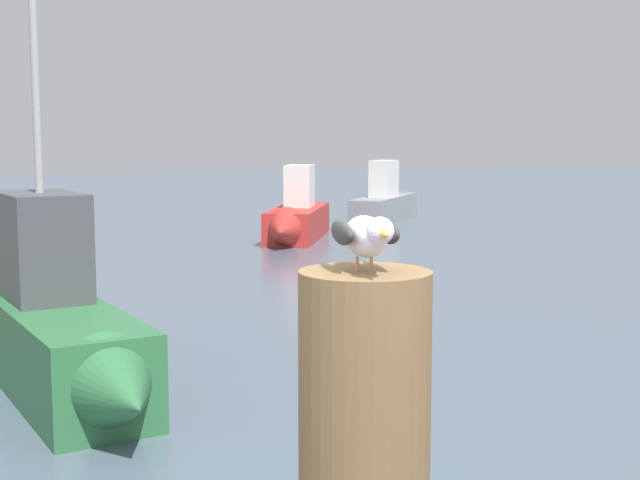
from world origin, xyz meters
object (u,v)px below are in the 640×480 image
(seagull, at_px, (366,235))
(boat_red, at_px, (295,219))
(mooring_post, at_px, (364,446))
(boat_green, at_px, (55,327))
(boat_grey, at_px, (387,203))

(seagull, height_order, boat_red, seagull)
(mooring_post, distance_m, boat_red, 18.04)
(boat_green, bearing_deg, boat_grey, 49.31)
(mooring_post, bearing_deg, seagull, -104.66)
(seagull, xyz_separation_m, boat_green, (0.24, 6.37, -1.51))
(boat_red, xyz_separation_m, boat_green, (-7.07, -10.10, 0.11))
(mooring_post, xyz_separation_m, boat_grey, (11.76, 19.76, -1.05))
(mooring_post, xyz_separation_m, seagull, (-0.00, -0.01, 0.53))
(seagull, bearing_deg, mooring_post, 75.34)
(boat_grey, bearing_deg, mooring_post, -120.76)
(mooring_post, height_order, boat_green, boat_green)
(boat_red, distance_m, boat_green, 12.33)
(boat_grey, bearing_deg, boat_green, -130.69)
(seagull, xyz_separation_m, boat_grey, (11.76, 19.77, -1.58))
(mooring_post, distance_m, boat_grey, 23.02)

